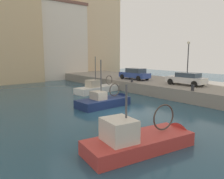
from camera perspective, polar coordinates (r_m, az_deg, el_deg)
name	(u,v)px	position (r m, az deg, el deg)	size (l,w,h in m)	color
water_surface	(116,112)	(17.60, 1.14, -5.79)	(80.00, 80.00, 0.00)	navy
quay_wall	(197,90)	(26.21, 20.90, -0.13)	(9.00, 56.00, 1.20)	gray
fishing_boat_navy	(107,105)	(19.78, -1.28, -3.88)	(5.59, 2.37, 4.98)	navy
fishing_boat_red	(145,145)	(11.19, 8.34, -13.93)	(6.37, 2.82, 4.08)	#BC3833
fishing_boat_white	(101,91)	(27.08, -2.83, -0.31)	(7.17, 2.72, 5.06)	white
parked_car_white	(187,79)	(25.20, 18.55, 2.64)	(2.00, 4.23, 1.36)	silver
parked_car_blue	(135,74)	(29.50, 5.85, 4.02)	(1.92, 4.43, 1.49)	#334C9E
mooring_bollard_south	(193,88)	(21.54, 19.94, 0.41)	(0.28, 0.28, 0.55)	#2D2D33
mooring_bollard_mid	(132,80)	(26.56, 5.12, 2.45)	(0.28, 0.28, 0.55)	#2D2D33
quay_streetlamp	(188,55)	(28.39, 18.92, 8.45)	(0.36, 0.36, 4.83)	#38383D
waterfront_building_west	(4,13)	(40.64, -25.99, 17.17)	(9.52, 8.36, 21.71)	#D1B284
waterfront_building_west_mid	(90,32)	(48.29, -5.55, 14.39)	(11.01, 7.02, 18.07)	beige
waterfront_building_east	(54,42)	(43.98, -14.70, 11.76)	(9.74, 9.19, 13.61)	silver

